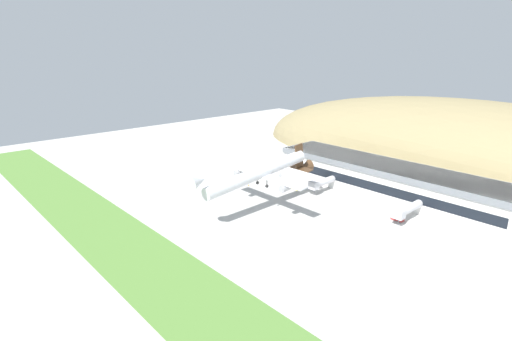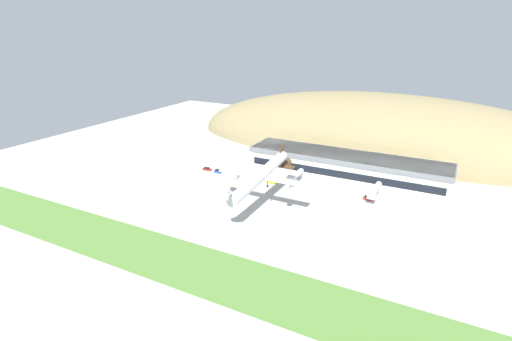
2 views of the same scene
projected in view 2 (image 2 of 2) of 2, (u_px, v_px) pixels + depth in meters
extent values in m
plane|color=#B7B5AF|center=(289.00, 215.00, 150.96)|extent=(360.23, 360.23, 0.00)
cube|color=#568438|center=(227.00, 277.00, 113.56)|extent=(324.20, 21.96, 0.08)
ellipsoid|color=#8E7F56|center=(381.00, 147.00, 234.70)|extent=(238.53, 85.52, 62.44)
cube|color=white|center=(346.00, 167.00, 184.34)|extent=(89.96, 18.88, 11.77)
cube|color=slate|center=(347.00, 157.00, 182.68)|extent=(91.16, 20.08, 2.12)
cube|color=black|center=(340.00, 174.00, 176.66)|extent=(86.36, 0.16, 3.30)
cylinder|color=silver|center=(297.00, 175.00, 180.28)|extent=(2.60, 11.79, 2.60)
cube|color=silver|center=(291.00, 179.00, 175.38)|extent=(3.38, 2.86, 2.86)
cylinder|color=slate|center=(292.00, 183.00, 176.49)|extent=(0.36, 0.36, 4.00)
cylinder|color=silver|center=(376.00, 189.00, 164.13)|extent=(2.60, 13.35, 2.60)
cube|color=silver|center=(372.00, 195.00, 158.59)|extent=(3.38, 2.86, 2.86)
cylinder|color=slate|center=(372.00, 199.00, 159.69)|extent=(0.36, 0.36, 4.00)
cylinder|color=silver|center=(260.00, 176.00, 150.33)|extent=(4.18, 42.25, 8.63)
cone|color=silver|center=(227.00, 192.00, 130.22)|extent=(4.10, 5.01, 4.56)
cone|color=#4C331E|center=(285.00, 164.00, 170.81)|extent=(4.10, 5.84, 4.65)
cube|color=#4C331E|center=(282.00, 156.00, 166.40)|extent=(0.50, 4.68, 9.19)
cube|color=#4C331E|center=(282.00, 166.00, 168.10)|extent=(10.87, 2.95, 0.67)
cube|color=silver|center=(262.00, 177.00, 152.40)|extent=(37.14, 3.63, 0.83)
cylinder|color=#9E9EA3|center=(236.00, 176.00, 157.35)|extent=(2.30, 3.82, 2.67)
cylinder|color=#9E9EA3|center=(288.00, 186.00, 147.58)|extent=(2.30, 3.82, 2.67)
cylinder|color=#2D2D2D|center=(257.00, 181.00, 154.18)|extent=(0.28, 0.28, 2.20)
cylinder|color=#2D2D2D|center=(257.00, 184.00, 154.55)|extent=(0.45, 1.10, 1.10)
cylinder|color=#2D2D2D|center=(268.00, 183.00, 152.16)|extent=(0.28, 0.28, 2.20)
cylinder|color=#2D2D2D|center=(268.00, 186.00, 152.54)|extent=(0.45, 1.10, 1.10)
cylinder|color=#2D2D2D|center=(240.00, 193.00, 138.63)|extent=(0.22, 0.22, 1.98)
cylinder|color=#2D2D2D|center=(240.00, 196.00, 138.97)|extent=(0.30, 0.83, 0.82)
cube|color=#B21E1E|center=(207.00, 169.00, 197.24)|extent=(4.67, 2.01, 0.77)
cube|color=black|center=(207.00, 168.00, 197.09)|extent=(2.59, 1.64, 0.63)
cube|color=gold|center=(271.00, 182.00, 181.14)|extent=(4.54, 1.71, 0.93)
cube|color=black|center=(272.00, 180.00, 180.75)|extent=(2.50, 1.44, 0.76)
cube|color=#B21E1E|center=(368.00, 199.00, 164.09)|extent=(3.89, 2.07, 0.88)
cube|color=black|center=(368.00, 197.00, 163.89)|extent=(2.17, 1.70, 0.72)
cube|color=#264C99|center=(218.00, 172.00, 193.72)|extent=(3.72, 2.03, 0.93)
cube|color=black|center=(217.00, 170.00, 193.51)|extent=(2.08, 1.66, 0.76)
cube|color=silver|center=(241.00, 172.00, 191.19)|extent=(2.58, 2.49, 2.78)
cube|color=black|center=(238.00, 170.00, 191.59)|extent=(0.08, 2.11, 1.22)
cube|color=#38383D|center=(248.00, 175.00, 189.74)|extent=(5.47, 2.24, 0.90)
cylinder|color=silver|center=(248.00, 172.00, 189.18)|extent=(5.20, 2.36, 2.36)
cube|color=orange|center=(231.00, 185.00, 178.53)|extent=(0.52, 0.52, 0.03)
cone|color=orange|center=(231.00, 185.00, 178.43)|extent=(0.40, 0.40, 0.55)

